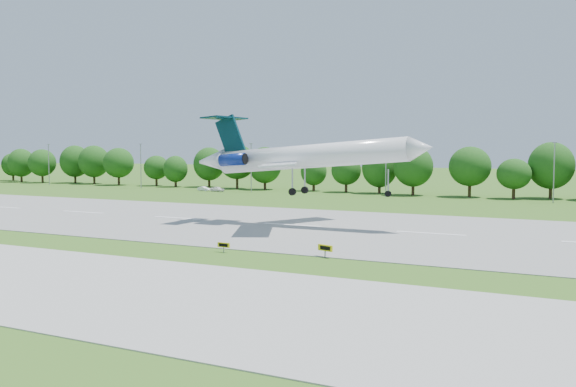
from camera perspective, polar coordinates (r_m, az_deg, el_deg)
name	(u,v)px	position (r m, az deg, el deg)	size (l,w,h in m)	color
ground	(53,238)	(83.45, -20.15, -3.77)	(600.00, 600.00, 0.00)	#356219
runway	(178,218)	(101.94, -9.78, -2.18)	(400.00, 45.00, 0.08)	gray
tree_line	(341,167)	(160.14, 4.72, 2.32)	(288.40, 8.40, 10.40)	#382314
light_poles	(315,168)	(151.96, 2.41, 2.30)	(175.90, 0.25, 12.19)	gray
airliner	(299,156)	(90.19, 1.02, 3.35)	(35.76, 26.05, 11.53)	white
taxi_sign_centre	(224,245)	(68.30, -5.74, -4.59)	(1.49, 0.25, 1.04)	gray
taxi_sign_right	(325,248)	(64.95, 3.33, -4.87)	(1.79, 0.77, 1.28)	gray
service_vehicle_a	(204,189)	(166.15, -7.49, 0.43)	(1.21, 3.48, 1.15)	white
service_vehicle_b	(217,189)	(163.11, -6.30, 0.40)	(1.54, 3.84, 1.31)	white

